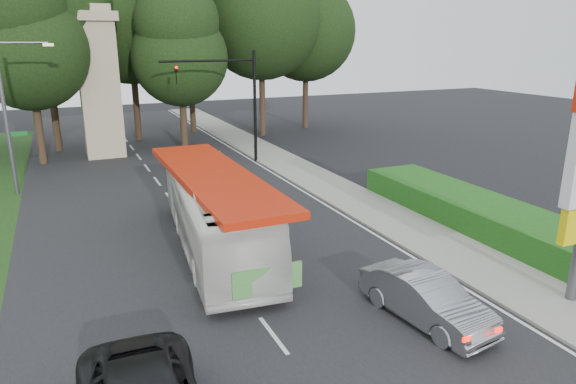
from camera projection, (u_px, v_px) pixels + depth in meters
name	position (u px, v px, depth m)	size (l,w,h in m)	color
road_surface	(199.00, 238.00, 21.17)	(14.00, 80.00, 0.02)	black
sidewalk_right	(374.00, 210.00, 24.47)	(3.00, 80.00, 0.12)	gray
hedge	(485.00, 216.00, 21.99)	(3.00, 14.00, 1.20)	#165316
traffic_signal_mast	(235.00, 92.00, 32.55)	(6.10, 0.35, 7.20)	black
streetlight_signs	(9.00, 110.00, 25.94)	(2.75, 0.98, 8.00)	#59595E
monument	(99.00, 82.00, 34.69)	(3.00, 3.00, 10.05)	tan
tree_east_near	(188.00, 16.00, 42.62)	(8.12, 8.12, 15.95)	#2D2116
tree_far_east	(306.00, 9.00, 44.58)	(8.68, 8.68, 17.05)	#2D2116
tree_monument_left	(25.00, 25.00, 31.23)	(7.28, 7.28, 14.30)	#2D2116
tree_monument_right	(179.00, 37.00, 35.56)	(6.72, 6.72, 13.20)	#2D2116
transit_bus	(215.00, 212.00, 19.62)	(2.58, 11.02, 3.07)	white
sedan_silver	(426.00, 298.00, 14.77)	(1.50, 4.31, 1.42)	#929499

